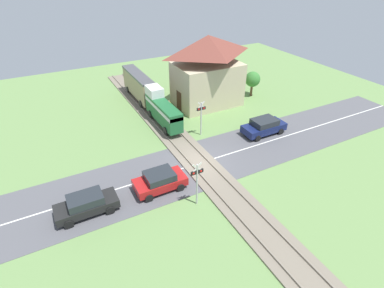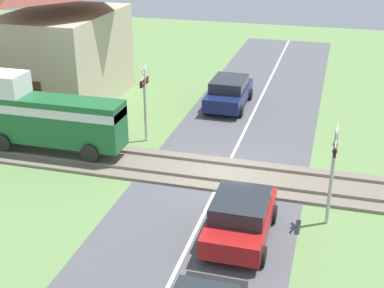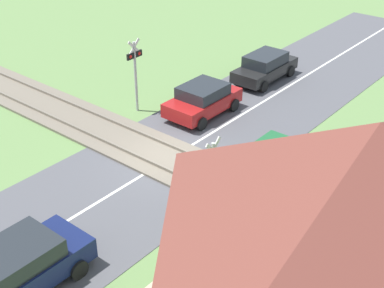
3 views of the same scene
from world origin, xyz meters
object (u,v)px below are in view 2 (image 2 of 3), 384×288
object	(u,v)px
crossing_signal_west_approach	(333,164)
pedestrian_by_station	(29,121)
car_far_side	(229,92)
crossing_signal_east_approach	(145,94)
station_building	(62,31)
car_near_crossing	(240,217)

from	to	relation	value
crossing_signal_west_approach	pedestrian_by_station	world-z (taller)	crossing_signal_west_approach
car_far_side	pedestrian_by_station	distance (m)	10.12
car_far_side	pedestrian_by_station	xyz separation A→B (m)	(-6.32, 7.91, -0.05)
car_far_side	pedestrian_by_station	world-z (taller)	pedestrian_by_station
crossing_signal_east_approach	station_building	xyz separation A→B (m)	(4.09, 5.97, 1.57)
crossing_signal_west_approach	station_building	xyz separation A→B (m)	(8.95, 14.07, 1.57)
crossing_signal_west_approach	pedestrian_by_station	distance (m)	14.05
station_building	crossing_signal_west_approach	bearing A→B (deg)	-122.45
car_far_side	station_building	bearing A→B (deg)	98.76
crossing_signal_east_approach	car_far_side	bearing A→B (deg)	-25.77
car_near_crossing	pedestrian_by_station	xyz separation A→B (m)	(5.56, 10.79, -0.01)
crossing_signal_west_approach	station_building	size ratio (longest dim) A/B	0.45
car_far_side	pedestrian_by_station	size ratio (longest dim) A/B	2.56
car_far_side	crossing_signal_east_approach	bearing A→B (deg)	154.23
crossing_signal_west_approach	car_far_side	bearing A→B (deg)	28.14
car_near_crossing	crossing_signal_east_approach	size ratio (longest dim) A/B	1.08
car_near_crossing	car_far_side	xyz separation A→B (m)	(11.88, 2.88, 0.03)
car_far_side	pedestrian_by_station	bearing A→B (deg)	128.61
car_far_side	station_building	size ratio (longest dim) A/B	0.55
car_near_crossing	crossing_signal_east_approach	bearing A→B (deg)	40.32
crossing_signal_west_approach	pedestrian_by_station	xyz separation A→B (m)	(3.95, 13.40, -1.44)
car_near_crossing	crossing_signal_east_approach	distance (m)	8.61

